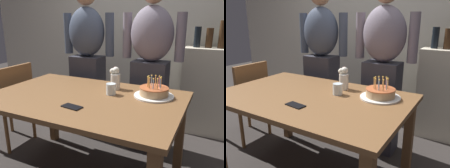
# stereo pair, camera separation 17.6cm
# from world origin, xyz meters

# --- Properties ---
(back_wall) EXTENTS (5.20, 0.10, 2.60)m
(back_wall) POSITION_xyz_m (0.00, 1.55, 1.30)
(back_wall) COLOR beige
(back_wall) RESTS_ON ground_plane
(dining_table) EXTENTS (1.50, 0.96, 0.74)m
(dining_table) POSITION_xyz_m (0.00, 0.00, 0.64)
(dining_table) COLOR brown
(dining_table) RESTS_ON ground_plane
(birthday_cake) EXTENTS (0.31, 0.31, 0.16)m
(birthday_cake) POSITION_xyz_m (0.49, 0.23, 0.77)
(birthday_cake) COLOR white
(birthday_cake) RESTS_ON dining_table
(water_glass_near) EXTENTS (0.08, 0.08, 0.09)m
(water_glass_near) POSITION_xyz_m (0.17, 0.13, 0.78)
(water_glass_near) COLOR silver
(water_glass_near) RESTS_ON dining_table
(cell_phone) EXTENTS (0.15, 0.09, 0.01)m
(cell_phone) POSITION_xyz_m (0.05, -0.23, 0.74)
(cell_phone) COLOR black
(cell_phone) RESTS_ON dining_table
(flower_vase) EXTENTS (0.09, 0.08, 0.19)m
(flower_vase) POSITION_xyz_m (0.13, 0.28, 0.84)
(flower_vase) COLOR silver
(flower_vase) RESTS_ON dining_table
(person_man_bearded) EXTENTS (0.61, 0.27, 1.66)m
(person_man_bearded) POSITION_xyz_m (-0.41, 0.72, 0.87)
(person_man_bearded) COLOR #33333D
(person_man_bearded) RESTS_ON ground_plane
(person_woman_cardigan) EXTENTS (0.61, 0.27, 1.66)m
(person_woman_cardigan) POSITION_xyz_m (0.31, 0.72, 0.87)
(person_woman_cardigan) COLOR #33333D
(person_woman_cardigan) RESTS_ON ground_plane
(dining_chair) EXTENTS (0.42, 0.42, 0.87)m
(dining_chair) POSITION_xyz_m (-1.00, 0.16, 0.52)
(dining_chair) COLOR brown
(dining_chair) RESTS_ON ground_plane
(shelf_cabinet) EXTENTS (0.73, 0.30, 1.30)m
(shelf_cabinet) POSITION_xyz_m (0.90, 1.33, 0.52)
(shelf_cabinet) COLOR beige
(shelf_cabinet) RESTS_ON ground_plane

